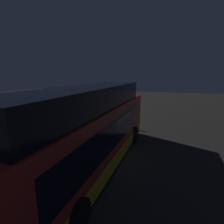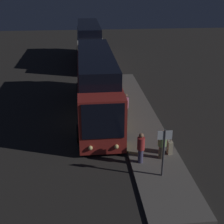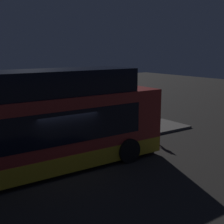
{
  "view_description": "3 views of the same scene",
  "coord_description": "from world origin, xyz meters",
  "px_view_note": "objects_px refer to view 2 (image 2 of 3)",
  "views": [
    {
      "loc": [
        -8.59,
        -3.36,
        4.65
      ],
      "look_at": [
        3.28,
        0.89,
        1.94
      ],
      "focal_mm": 28.0,
      "sensor_mm": 36.0,
      "label": 1
    },
    {
      "loc": [
        18.8,
        -0.69,
        8.61
      ],
      "look_at": [
        3.28,
        0.89,
        1.94
      ],
      "focal_mm": 50.0,
      "sensor_mm": 36.0,
      "label": 2
    },
    {
      "loc": [
        -5.26,
        -11.22,
        4.93
      ],
      "look_at": [
        3.28,
        0.89,
        1.94
      ],
      "focal_mm": 50.0,
      "sensor_mm": 36.0,
      "label": 3
    }
  ],
  "objects_px": {
    "passenger_waiting": "(141,147)",
    "sign_post": "(164,148)",
    "passenger_boarding": "(162,144)",
    "passenger_with_bags": "(125,106)",
    "bus_second": "(89,45)",
    "bus_lead": "(96,87)",
    "suitcase": "(170,147)"
  },
  "relations": [
    {
      "from": "passenger_with_bags",
      "to": "suitcase",
      "type": "height_order",
      "value": "passenger_with_bags"
    },
    {
      "from": "bus_lead",
      "to": "suitcase",
      "type": "distance_m",
      "value": 7.18
    },
    {
      "from": "passenger_boarding",
      "to": "sign_post",
      "type": "distance_m",
      "value": 1.7
    },
    {
      "from": "sign_post",
      "to": "bus_lead",
      "type": "bearing_deg",
      "value": -162.17
    },
    {
      "from": "passenger_waiting",
      "to": "suitcase",
      "type": "relative_size",
      "value": 1.71
    },
    {
      "from": "passenger_boarding",
      "to": "sign_post",
      "type": "relative_size",
      "value": 0.66
    },
    {
      "from": "suitcase",
      "to": "passenger_with_bags",
      "type": "bearing_deg",
      "value": -159.18
    },
    {
      "from": "bus_second",
      "to": "passenger_waiting",
      "type": "height_order",
      "value": "bus_second"
    },
    {
      "from": "suitcase",
      "to": "sign_post",
      "type": "relative_size",
      "value": 0.4
    },
    {
      "from": "passenger_boarding",
      "to": "passenger_with_bags",
      "type": "height_order",
      "value": "passenger_with_bags"
    },
    {
      "from": "bus_second",
      "to": "suitcase",
      "type": "relative_size",
      "value": 12.42
    },
    {
      "from": "passenger_waiting",
      "to": "sign_post",
      "type": "distance_m",
      "value": 1.59
    },
    {
      "from": "bus_lead",
      "to": "sign_post",
      "type": "distance_m",
      "value": 8.47
    },
    {
      "from": "passenger_with_bags",
      "to": "suitcase",
      "type": "distance_m",
      "value": 4.89
    },
    {
      "from": "passenger_waiting",
      "to": "passenger_with_bags",
      "type": "height_order",
      "value": "passenger_with_bags"
    },
    {
      "from": "bus_lead",
      "to": "passenger_with_bags",
      "type": "xyz_separation_m",
      "value": [
        1.59,
        1.76,
        -0.77
      ]
    },
    {
      "from": "suitcase",
      "to": "bus_second",
      "type": "bearing_deg",
      "value": -170.47
    },
    {
      "from": "suitcase",
      "to": "sign_post",
      "type": "height_order",
      "value": "sign_post"
    },
    {
      "from": "bus_lead",
      "to": "passenger_with_bags",
      "type": "distance_m",
      "value": 2.49
    },
    {
      "from": "passenger_boarding",
      "to": "sign_post",
      "type": "xyz_separation_m",
      "value": [
        1.53,
        -0.35,
        0.66
      ]
    },
    {
      "from": "bus_second",
      "to": "passenger_boarding",
      "type": "bearing_deg",
      "value": 7.91
    },
    {
      "from": "passenger_boarding",
      "to": "suitcase",
      "type": "height_order",
      "value": "passenger_boarding"
    },
    {
      "from": "passenger_waiting",
      "to": "suitcase",
      "type": "height_order",
      "value": "passenger_waiting"
    },
    {
      "from": "passenger_with_bags",
      "to": "sign_post",
      "type": "distance_m",
      "value": 6.55
    },
    {
      "from": "passenger_boarding",
      "to": "passenger_waiting",
      "type": "distance_m",
      "value": 1.19
    },
    {
      "from": "bus_lead",
      "to": "suitcase",
      "type": "height_order",
      "value": "bus_lead"
    },
    {
      "from": "passenger_boarding",
      "to": "passenger_waiting",
      "type": "height_order",
      "value": "passenger_waiting"
    },
    {
      "from": "bus_second",
      "to": "passenger_boarding",
      "type": "relative_size",
      "value": 7.52
    },
    {
      "from": "bus_lead",
      "to": "passenger_waiting",
      "type": "height_order",
      "value": "bus_lead"
    },
    {
      "from": "sign_post",
      "to": "bus_second",
      "type": "bearing_deg",
      "value": -173.48
    },
    {
      "from": "passenger_with_bags",
      "to": "sign_post",
      "type": "height_order",
      "value": "sign_post"
    },
    {
      "from": "bus_second",
      "to": "passenger_boarding",
      "type": "distance_m",
      "value": 21.38
    }
  ]
}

